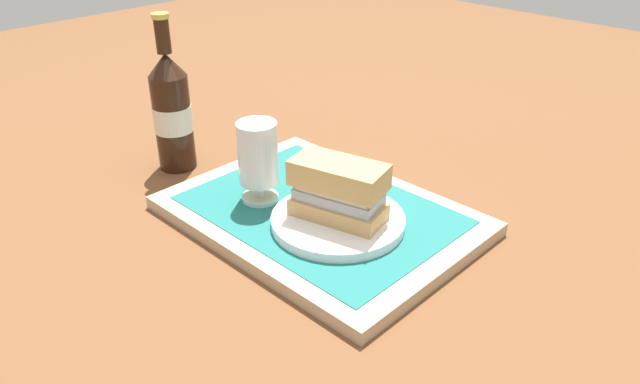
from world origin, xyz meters
TOP-DOWN VIEW (x-y plane):
  - ground_plane at (0.00, 0.00)m, footprint 3.00×3.00m
  - tray at (0.00, 0.00)m, footprint 0.44×0.32m
  - placemat at (0.00, 0.00)m, footprint 0.38×0.27m
  - plate at (-0.05, 0.01)m, footprint 0.19×0.19m
  - sandwich at (-0.05, 0.01)m, footprint 0.14×0.09m
  - beer_glass at (0.09, 0.04)m, footprint 0.06×0.06m
  - beer_bottle at (0.31, 0.04)m, footprint 0.07×0.07m

SIDE VIEW (x-z plane):
  - ground_plane at x=0.00m, z-range 0.00..0.00m
  - tray at x=0.00m, z-range 0.00..0.02m
  - placemat at x=0.00m, z-range 0.02..0.02m
  - plate at x=-0.05m, z-range 0.02..0.04m
  - sandwich at x=-0.05m, z-range 0.04..0.12m
  - beer_glass at x=0.09m, z-range 0.03..0.15m
  - beer_bottle at x=0.31m, z-range -0.03..0.24m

